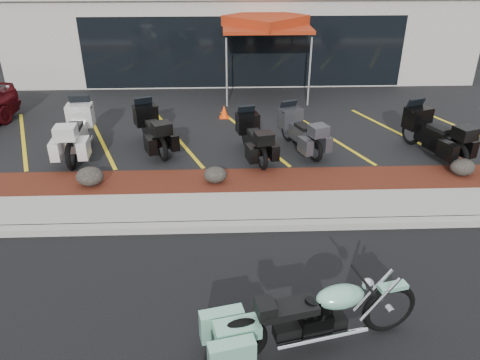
{
  "coord_description": "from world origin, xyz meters",
  "views": [
    {
      "loc": [
        -0.83,
        -7.14,
        5.33
      ],
      "look_at": [
        -0.5,
        1.2,
        0.98
      ],
      "focal_mm": 35.0,
      "sensor_mm": 36.0,
      "label": 1
    }
  ],
  "objects_px": {
    "hero_cruiser": "(390,302)",
    "traffic_cone": "(224,112)",
    "touring_white": "(82,119)",
    "popup_canopy": "(266,23)"
  },
  "relations": [
    {
      "from": "hero_cruiser",
      "to": "touring_white",
      "type": "bearing_deg",
      "value": 118.35
    },
    {
      "from": "hero_cruiser",
      "to": "touring_white",
      "type": "xyz_separation_m",
      "value": [
        -6.31,
        7.25,
        0.28
      ]
    },
    {
      "from": "hero_cruiser",
      "to": "traffic_cone",
      "type": "xyz_separation_m",
      "value": [
        -2.36,
        9.15,
        -0.21
      ]
    },
    {
      "from": "traffic_cone",
      "to": "popup_canopy",
      "type": "xyz_separation_m",
      "value": [
        1.5,
        2.55,
        2.32
      ]
    },
    {
      "from": "popup_canopy",
      "to": "touring_white",
      "type": "bearing_deg",
      "value": -148.89
    },
    {
      "from": "hero_cruiser",
      "to": "popup_canopy",
      "type": "bearing_deg",
      "value": 81.54
    },
    {
      "from": "hero_cruiser",
      "to": "traffic_cone",
      "type": "height_order",
      "value": "hero_cruiser"
    },
    {
      "from": "touring_white",
      "to": "popup_canopy",
      "type": "xyz_separation_m",
      "value": [
        5.45,
        4.45,
        1.83
      ]
    },
    {
      "from": "touring_white",
      "to": "hero_cruiser",
      "type": "bearing_deg",
      "value": -142.84
    },
    {
      "from": "touring_white",
      "to": "traffic_cone",
      "type": "distance_m",
      "value": 4.4
    }
  ]
}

